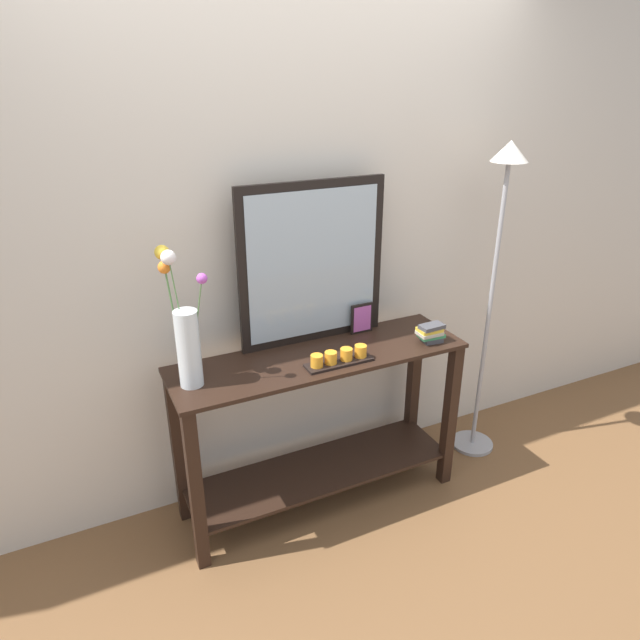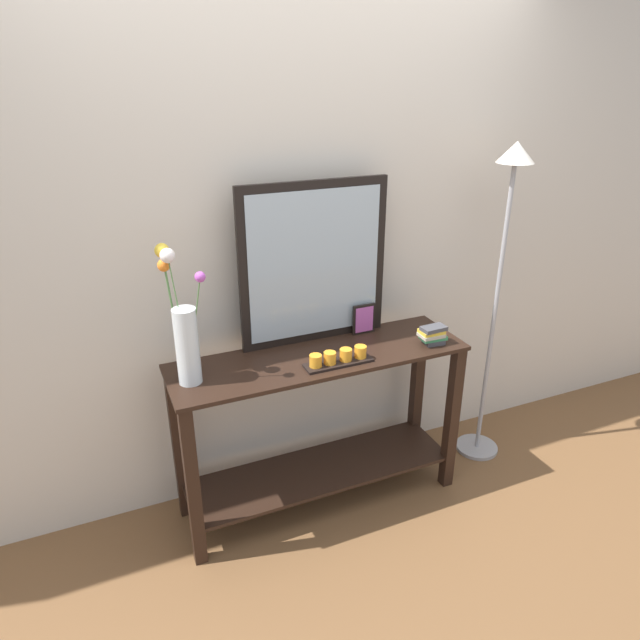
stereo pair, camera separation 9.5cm
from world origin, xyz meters
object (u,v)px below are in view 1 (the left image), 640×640
(tall_vase_left, at_px, (186,335))
(book_stack, at_px, (431,333))
(candle_tray, at_px, (339,358))
(mirror_leaning, at_px, (313,264))
(picture_frame_small, at_px, (362,318))
(console_table, at_px, (320,417))
(floor_lamp, at_px, (497,255))

(tall_vase_left, bearing_deg, book_stack, -5.40)
(book_stack, bearing_deg, candle_tray, -179.38)
(mirror_leaning, bearing_deg, book_stack, -29.17)
(mirror_leaning, xyz_separation_m, book_stack, (0.50, -0.28, -0.34))
(picture_frame_small, bearing_deg, console_table, -155.49)
(console_table, bearing_deg, candle_tray, -69.24)
(mirror_leaning, xyz_separation_m, candle_tray, (-0.00, -0.28, -0.36))
(picture_frame_small, height_order, book_stack, picture_frame_small)
(mirror_leaning, height_order, book_stack, mirror_leaning)
(tall_vase_left, distance_m, picture_frame_small, 0.93)
(candle_tray, height_order, book_stack, book_stack)
(tall_vase_left, relative_size, candle_tray, 1.83)
(console_table, distance_m, picture_frame_small, 0.53)
(console_table, relative_size, picture_frame_small, 9.08)
(candle_tray, bearing_deg, floor_lamp, 7.30)
(candle_tray, distance_m, floor_lamp, 1.03)
(console_table, relative_size, book_stack, 10.42)
(mirror_leaning, distance_m, book_stack, 0.66)
(console_table, height_order, mirror_leaning, mirror_leaning)
(candle_tray, distance_m, book_stack, 0.50)
(console_table, xyz_separation_m, mirror_leaning, (0.05, 0.17, 0.73))
(mirror_leaning, relative_size, candle_tray, 2.43)
(book_stack, height_order, floor_lamp, floor_lamp)
(console_table, bearing_deg, picture_frame_small, 24.51)
(candle_tray, height_order, floor_lamp, floor_lamp)
(book_stack, distance_m, floor_lamp, 0.57)
(book_stack, bearing_deg, picture_frame_small, 135.95)
(tall_vase_left, height_order, book_stack, tall_vase_left)
(floor_lamp, bearing_deg, mirror_leaning, 170.64)
(console_table, bearing_deg, mirror_leaning, 75.15)
(console_table, height_order, tall_vase_left, tall_vase_left)
(mirror_leaning, distance_m, picture_frame_small, 0.40)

